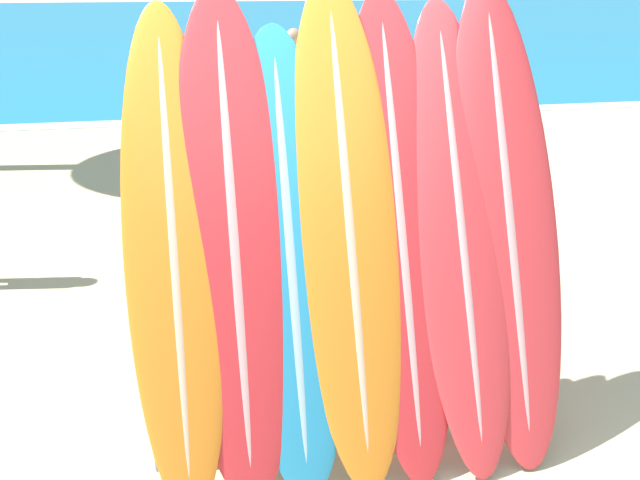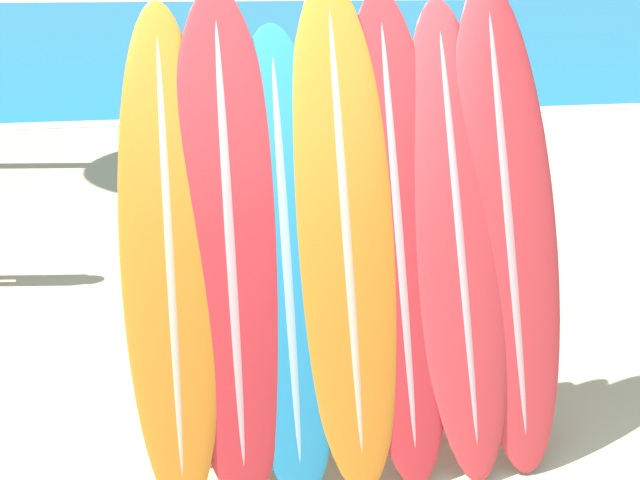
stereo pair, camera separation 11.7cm
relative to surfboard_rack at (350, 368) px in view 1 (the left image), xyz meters
name	(u,v)px [view 1 (the left image)]	position (x,y,z in m)	size (l,w,h in m)	color
ground_plane	(306,476)	(-0.28, -0.21, -0.50)	(160.00, 160.00, 0.00)	beige
ocean_water	(171,22)	(-0.28, 39.28, -0.49)	(120.00, 60.00, 0.01)	teal
surfboard_rack	(350,368)	(0.00, 0.00, 0.00)	(2.12, 0.04, 0.92)	slate
surfboard_slot_0	(174,253)	(-0.89, 0.09, 0.69)	(0.49, 1.14, 2.38)	orange
surfboard_slot_1	(234,240)	(-0.59, 0.11, 0.73)	(0.57, 1.11, 2.46)	red
surfboard_slot_2	(290,257)	(-0.31, 0.07, 0.63)	(0.56, 1.03, 2.26)	teal
surfboard_slot_3	(348,228)	(0.01, 0.12, 0.75)	(0.56, 1.16, 2.50)	orange
surfboard_slot_4	(400,231)	(0.29, 0.11, 0.72)	(0.53, 1.12, 2.43)	red
surfboard_slot_5	(459,232)	(0.61, 0.09, 0.70)	(0.52, 1.16, 2.38)	red
surfboard_slot_6	(507,219)	(0.89, 0.12, 0.75)	(0.57, 1.14, 2.48)	red
person_near_water	(294,82)	(1.05, 7.79, 0.45)	(0.23, 0.29, 1.73)	tan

